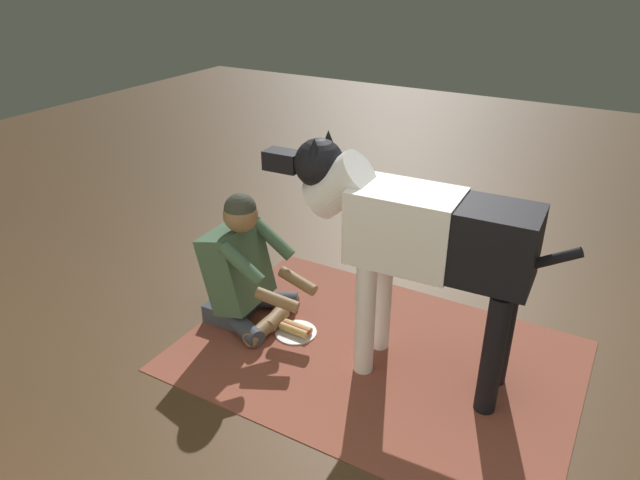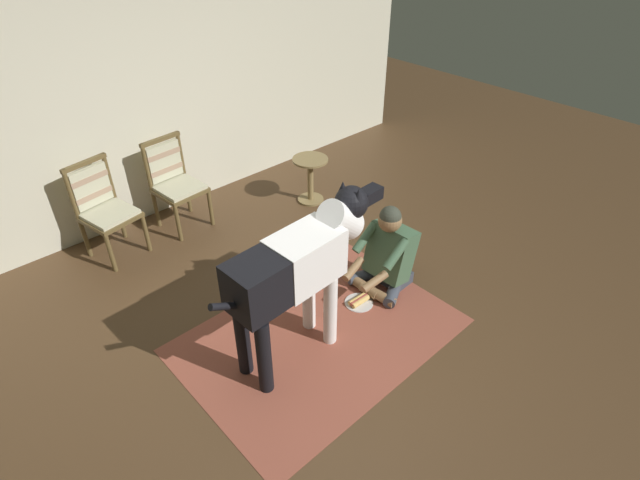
{
  "view_description": "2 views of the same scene",
  "coord_description": "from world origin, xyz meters",
  "px_view_note": "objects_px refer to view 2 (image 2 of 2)",
  "views": [
    {
      "loc": [
        -0.92,
        2.59,
        2.13
      ],
      "look_at": [
        0.58,
        -0.01,
        0.62
      ],
      "focal_mm": 32.47,
      "sensor_mm": 36.0,
      "label": 1
    },
    {
      "loc": [
        -1.86,
        -2.11,
        3.09
      ],
      "look_at": [
        0.34,
        0.27,
        0.78
      ],
      "focal_mm": 28.11,
      "sensor_mm": 36.0,
      "label": 2
    }
  ],
  "objects_px": {
    "large_dog": "(299,266)",
    "round_side_table": "(310,176)",
    "dining_chair_left_of_pair": "(103,205)",
    "person_sitting_on_floor": "(387,255)",
    "hot_dog_on_plate": "(359,301)",
    "dining_chair_right_of_pair": "(174,179)"
  },
  "relations": [
    {
      "from": "person_sitting_on_floor",
      "to": "hot_dog_on_plate",
      "type": "height_order",
      "value": "person_sitting_on_floor"
    },
    {
      "from": "round_side_table",
      "to": "dining_chair_right_of_pair",
      "type": "bearing_deg",
      "value": 155.57
    },
    {
      "from": "dining_chair_left_of_pair",
      "to": "person_sitting_on_floor",
      "type": "relative_size",
      "value": 1.14
    },
    {
      "from": "hot_dog_on_plate",
      "to": "round_side_table",
      "type": "height_order",
      "value": "round_side_table"
    },
    {
      "from": "person_sitting_on_floor",
      "to": "hot_dog_on_plate",
      "type": "relative_size",
      "value": 3.34
    },
    {
      "from": "dining_chair_left_of_pair",
      "to": "round_side_table",
      "type": "distance_m",
      "value": 2.26
    },
    {
      "from": "large_dog",
      "to": "round_side_table",
      "type": "bearing_deg",
      "value": 46.32
    },
    {
      "from": "person_sitting_on_floor",
      "to": "hot_dog_on_plate",
      "type": "distance_m",
      "value": 0.49
    },
    {
      "from": "person_sitting_on_floor",
      "to": "hot_dog_on_plate",
      "type": "bearing_deg",
      "value": -177.56
    },
    {
      "from": "large_dog",
      "to": "hot_dog_on_plate",
      "type": "bearing_deg",
      "value": 2.44
    },
    {
      "from": "dining_chair_left_of_pair",
      "to": "person_sitting_on_floor",
      "type": "height_order",
      "value": "dining_chair_left_of_pair"
    },
    {
      "from": "dining_chair_left_of_pair",
      "to": "round_side_table",
      "type": "relative_size",
      "value": 1.79
    },
    {
      "from": "dining_chair_right_of_pair",
      "to": "person_sitting_on_floor",
      "type": "distance_m",
      "value": 2.43
    },
    {
      "from": "dining_chair_right_of_pair",
      "to": "hot_dog_on_plate",
      "type": "relative_size",
      "value": 3.79
    },
    {
      "from": "round_side_table",
      "to": "large_dog",
      "type": "bearing_deg",
      "value": -133.68
    },
    {
      "from": "dining_chair_right_of_pair",
      "to": "large_dog",
      "type": "bearing_deg",
      "value": -95.49
    },
    {
      "from": "round_side_table",
      "to": "person_sitting_on_floor",
      "type": "bearing_deg",
      "value": -107.99
    },
    {
      "from": "large_dog",
      "to": "dining_chair_right_of_pair",
      "type": "bearing_deg",
      "value": 84.51
    },
    {
      "from": "dining_chair_left_of_pair",
      "to": "round_side_table",
      "type": "height_order",
      "value": "dining_chair_left_of_pair"
    },
    {
      "from": "dining_chair_right_of_pair",
      "to": "hot_dog_on_plate",
      "type": "height_order",
      "value": "dining_chair_right_of_pair"
    },
    {
      "from": "dining_chair_left_of_pair",
      "to": "large_dog",
      "type": "height_order",
      "value": "large_dog"
    },
    {
      "from": "dining_chair_right_of_pair",
      "to": "large_dog",
      "type": "xyz_separation_m",
      "value": [
        -0.22,
        -2.31,
        0.29
      ]
    }
  ]
}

